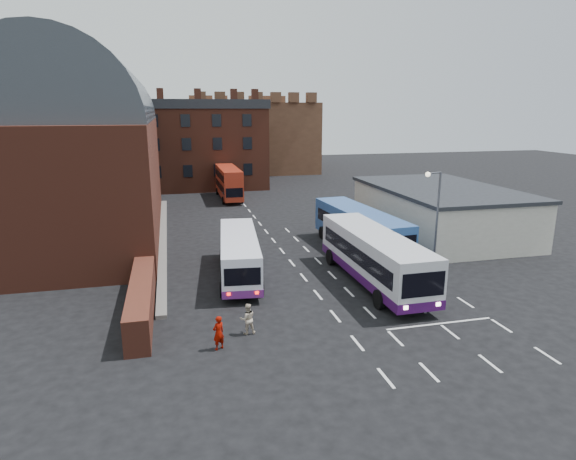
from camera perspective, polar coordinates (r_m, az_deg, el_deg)
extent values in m
plane|color=black|center=(27.39, 5.07, -9.47)|extent=(180.00, 180.00, 0.00)
cube|color=#602B1E|center=(45.67, -22.89, 5.56)|extent=(12.00, 28.00, 10.00)
cylinder|color=#1E2328|center=(45.29, -23.50, 11.81)|extent=(12.00, 26.00, 12.00)
cube|color=#602B1E|center=(27.66, -16.97, -7.80)|extent=(1.20, 10.00, 1.80)
cube|color=beige|center=(45.20, 17.54, 2.07)|extent=(10.00, 16.00, 4.00)
cube|color=#282B30|center=(44.83, 17.74, 4.69)|extent=(10.40, 16.40, 0.30)
cube|color=brown|center=(69.95, -12.06, 9.37)|extent=(22.00, 10.00, 11.00)
cube|color=brown|center=(90.96, -4.84, 10.98)|extent=(22.00, 22.00, 12.00)
cube|color=white|center=(32.24, -5.81, -2.70)|extent=(3.43, 10.53, 2.35)
cube|color=black|center=(32.20, -5.82, -2.46)|extent=(3.37, 9.34, 0.85)
cylinder|color=black|center=(35.72, -7.84, -3.05)|extent=(0.36, 0.96, 0.94)
cylinder|color=black|center=(29.14, -7.82, -7.06)|extent=(0.36, 0.96, 0.94)
cylinder|color=black|center=(35.78, -4.07, -2.92)|extent=(0.36, 0.96, 0.94)
cylinder|color=black|center=(29.22, -3.18, -6.89)|extent=(0.36, 0.96, 0.94)
cube|color=silver|center=(31.20, 10.16, -2.85)|extent=(2.92, 12.25, 2.78)
cube|color=black|center=(31.15, 10.17, -2.56)|extent=(2.96, 11.05, 1.00)
cylinder|color=black|center=(29.02, 15.75, -7.39)|extent=(0.32, 1.11, 1.11)
cylinder|color=black|center=(35.92, 9.24, -2.86)|extent=(0.32, 1.11, 1.11)
cylinder|color=black|center=(27.78, 10.73, -8.08)|extent=(0.32, 1.11, 1.11)
cylinder|color=black|center=(34.93, 5.05, -3.22)|extent=(0.32, 1.11, 1.11)
cube|color=#2C5293|center=(38.19, 8.50, 0.31)|extent=(3.66, 12.24, 2.74)
cube|color=black|center=(38.15, 8.51, 0.55)|extent=(3.63, 11.04, 0.99)
cylinder|color=black|center=(35.97, 13.11, -3.04)|extent=(0.39, 1.12, 1.10)
cylinder|color=black|center=(42.82, 7.53, -0.03)|extent=(0.39, 1.12, 1.10)
cylinder|color=black|center=(34.66, 9.22, -3.50)|extent=(0.39, 1.12, 1.10)
cylinder|color=black|center=(41.73, 4.13, -0.32)|extent=(0.39, 1.12, 1.10)
cube|color=#A72C18|center=(60.45, -7.04, 5.71)|extent=(2.30, 9.84, 3.48)
cube|color=black|center=(60.52, -7.02, 5.25)|extent=(2.35, 8.64, 0.80)
cylinder|color=black|center=(57.83, -5.49, 3.62)|extent=(0.26, 0.89, 0.89)
cylinder|color=black|center=(64.27, -6.40, 4.65)|extent=(0.26, 0.89, 0.89)
cylinder|color=black|center=(57.54, -7.69, 3.50)|extent=(0.26, 0.89, 0.89)
cylinder|color=black|center=(64.02, -8.39, 4.55)|extent=(0.26, 0.89, 0.89)
cylinder|color=#4B4E55|center=(33.18, 17.20, 0.54)|extent=(0.14, 0.14, 7.01)
cylinder|color=#4B4E55|center=(32.10, 16.96, 6.49)|extent=(1.18, 0.51, 0.09)
sphere|color=#FFF2CC|center=(31.64, 16.24, 6.35)|extent=(0.32, 0.32, 0.32)
imported|color=#7E0A00|center=(23.10, -8.24, -11.97)|extent=(0.73, 0.65, 1.67)
imported|color=#BCAB93|center=(24.43, -4.81, -10.44)|extent=(0.80, 0.64, 1.60)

